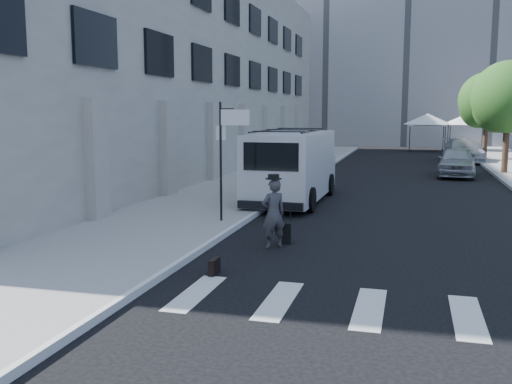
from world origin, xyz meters
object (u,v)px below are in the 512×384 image
Objects in this scene: briefcase at (214,267)px; parked_car_c at (462,150)px; businessman at (273,214)px; parked_car_b at (467,152)px; cargo_van at (293,166)px; parked_car_a at (457,162)px; suitcase at (287,232)px.

parked_car_c reaches higher than briefcase.
parked_car_b is at bearing -144.14° from businessman.
cargo_van is 1.64× the size of parked_car_b.
parked_car_b is (7.45, 29.55, 0.53)m from briefcase.
businessman is 3.92× the size of briefcase.
businessman is at bearing -102.61° from parked_car_a.
parked_car_a is at bearing 73.09° from briefcase.
businessman is 1.66× the size of suitcase.
parked_car_b is 0.80× the size of parked_car_c.
parked_car_a is at bearing -102.09° from parked_car_c.
cargo_van reaches higher than businessman.
businessman reaches higher than suitcase.
suitcase is 27.28m from parked_car_c.
cargo_van is at bearing 89.70° from suitcase.
businessman is at bearing -110.32° from parked_car_b.
suitcase reaches higher than briefcase.
businessman is 0.38× the size of parked_car_a.
briefcase is 0.10× the size of parked_car_a.
briefcase is at bearing -110.24° from parked_car_b.
parked_car_b is (6.62, 26.32, 0.42)m from suitcase.
parked_car_a is at bearing -147.14° from businessman.
briefcase is at bearing -109.49° from parked_car_c.
businessman is 0.32× the size of parked_car_c.
briefcase is 30.48m from parked_car_b.
businessman is 27.90m from parked_car_c.
briefcase is at bearing -115.16° from suitcase.
cargo_van is at bearing -117.07° from parked_car_c.
businessman is 0.86m from suitcase.
parked_car_c reaches higher than suitcase.
parked_car_a is at bearing -104.17° from parked_car_b.
cargo_van is 20.99m from parked_car_b.
parked_car_c is (-0.29, 0.21, 0.07)m from parked_car_b.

